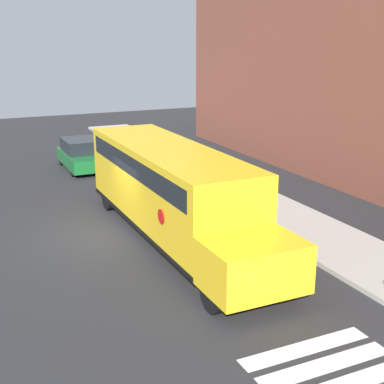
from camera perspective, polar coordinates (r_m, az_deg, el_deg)
ground_plane at (r=18.74m, az=-9.05°, el=-4.63°), size 60.00×60.00×0.00m
sidewalk_strip at (r=21.28m, az=7.98°, el=-1.80°), size 44.00×3.00×0.15m
school_bus at (r=17.80m, az=-2.15°, el=0.47°), size 11.25×2.57×3.08m
parked_car at (r=28.21m, az=-11.62°, el=3.94°), size 4.09×1.86×1.52m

